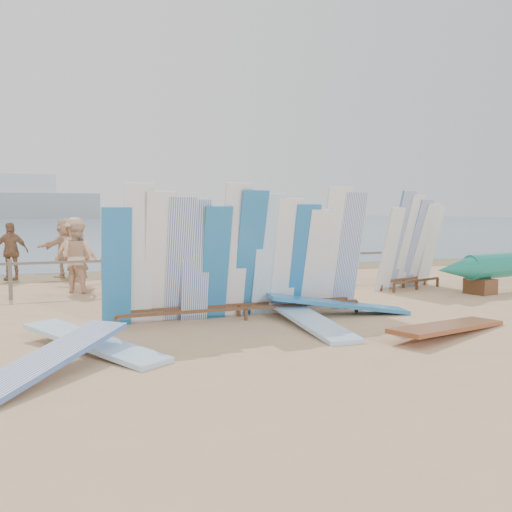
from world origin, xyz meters
name	(u,v)px	position (x,y,z in m)	size (l,w,h in m)	color
ground	(221,311)	(0.00, 0.00, 0.00)	(160.00, 160.00, 0.00)	tan
ocean	(71,220)	(0.00, 128.00, 0.00)	(320.00, 240.00, 0.02)	#446279
wet_sand_strip	(157,273)	(0.00, 7.20, 0.00)	(40.00, 2.60, 0.01)	olive
distant_ship	(27,202)	(-12.00, 180.00, 5.31)	(45.00, 8.00, 14.00)	#999EA3
fence	(186,265)	(0.00, 3.00, 0.63)	(12.08, 0.08, 0.90)	#6D6352
main_surfboard_rack	(243,259)	(0.18, -0.83, 1.10)	(4.95, 0.78, 2.46)	brown
side_surfboard_rack	(411,246)	(5.41, 1.35, 1.10)	(2.21, 1.17, 2.47)	brown
vendor_table	(316,288)	(2.16, 0.17, 0.34)	(0.85, 0.67, 1.02)	brown
flat_board_a	(93,351)	(-2.56, -2.30, 0.00)	(0.56, 2.70, 0.07)	#95C6EF
flat_board_e	(47,377)	(-3.15, -3.39, 0.00)	(0.56, 2.70, 0.07)	white
flat_board_c	(449,334)	(2.88, -3.17, 0.00)	(0.56, 2.70, 0.07)	brown
flat_board_b	(310,327)	(1.02, -1.92, 0.00)	(0.56, 2.70, 0.07)	#95C6EF
flat_board_d	(339,315)	(1.99, -1.16, 0.00)	(0.56, 2.70, 0.07)	#2473B7
beach_chair_left	(155,277)	(-0.59, 4.07, 0.24)	(0.54, 0.56, 0.81)	#B12D12
beach_chair_right	(226,274)	(1.33, 4.05, 0.24)	(0.52, 0.54, 0.81)	#B12D12
stroller	(222,269)	(1.26, 4.11, 0.40)	(0.64, 0.81, 0.99)	#B12D12
beachgoer_2	(77,257)	(-2.55, 3.65, 0.85)	(0.83, 0.40, 1.71)	beige
beachgoer_4	(213,252)	(1.27, 5.14, 0.77)	(0.90, 0.39, 1.54)	#8C6042
beachgoer_extra_1	(10,251)	(-4.26, 6.74, 0.83)	(0.98, 0.42, 1.67)	#8C6042
beachgoer_7	(210,249)	(1.27, 5.37, 0.86)	(0.63, 0.34, 1.72)	#8C6042
beachgoer_8	(318,247)	(4.51, 4.75, 0.89)	(0.86, 0.41, 1.77)	beige
beachgoer_11	(65,248)	(-2.78, 7.01, 0.88)	(1.64, 0.53, 1.76)	beige
beachgoer_1	(77,259)	(-2.53, 4.21, 0.77)	(0.56, 0.31, 1.53)	#8C6042
beachgoer_3	(75,250)	(-2.54, 5.51, 0.90)	(1.17, 0.48, 1.80)	tan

